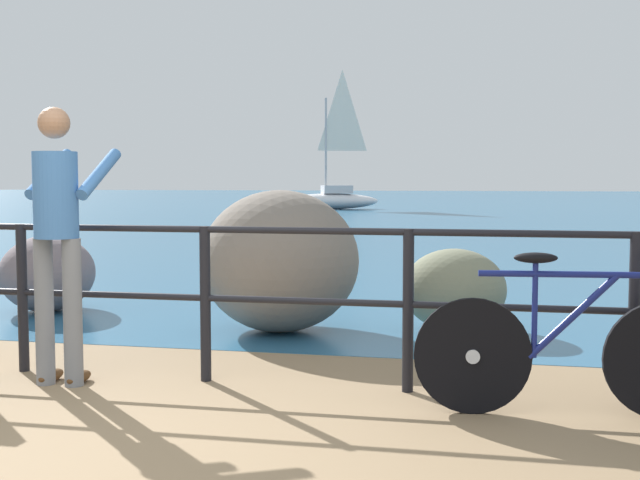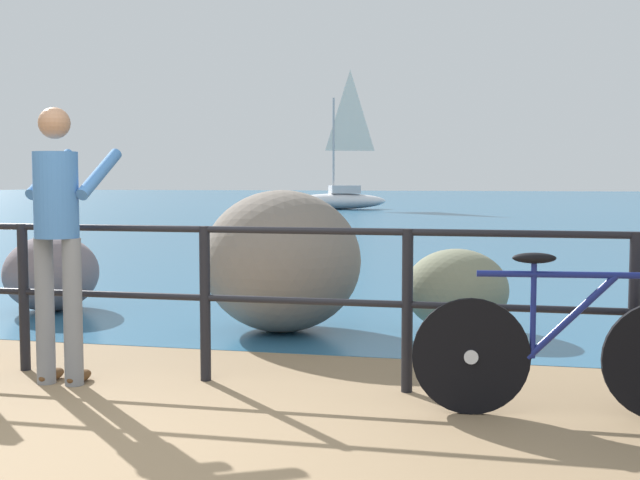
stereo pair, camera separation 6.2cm
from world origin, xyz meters
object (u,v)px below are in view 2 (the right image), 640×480
Objects in this scene: bicycle at (594,335)px; breakwater_boulder_right at (456,290)px; breakwater_boulder_main at (282,261)px; sailboat at (339,193)px; breakwater_boulder_left at (52,273)px; person_at_railing at (59,231)px.

bicycle reaches higher than breakwater_boulder_right.
sailboat is at bearing 100.30° from breakwater_boulder_main.
breakwater_boulder_left is at bearing 70.53° from sailboat.
bicycle is 31.75m from sailboat.
breakwater_boulder_main is 29.17m from sailboat.
person_at_railing is (-3.28, 0.06, 0.53)m from bicycle.
breakwater_boulder_right is at bearing 78.45° from sailboat.
breakwater_boulder_left is 1.16× the size of breakwater_boulder_right.
bicycle reaches higher than breakwater_boulder_left.
sailboat reaches higher than bicycle.
breakwater_boulder_left is (-1.65, 2.65, -0.61)m from person_at_railing.
person_at_railing reaches higher than breakwater_boulder_left.
bicycle is at bearing -42.00° from breakwater_boulder_main.
person_at_railing is at bearing 173.34° from bicycle.
breakwater_boulder_right is 0.15× the size of sailboat.
person_at_railing reaches higher than breakwater_boulder_right.
sailboat is at bearing 95.39° from breakwater_boulder_left.
breakwater_boulder_right is (1.48, 0.37, -0.26)m from breakwater_boulder_main.
sailboat is (-5.22, 28.70, 0.09)m from breakwater_boulder_main.
bicycle is 0.95× the size of person_at_railing.
breakwater_boulder_right is at bearing -43.90° from person_at_railing.
breakwater_boulder_left is 4.05m from breakwater_boulder_right.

